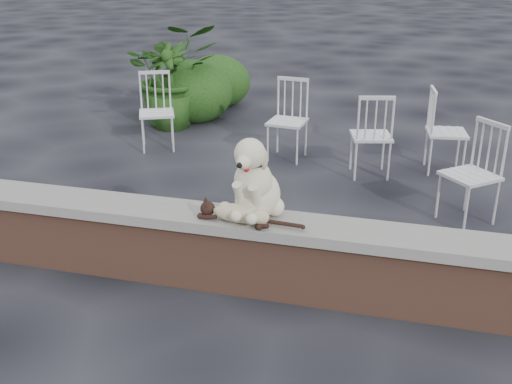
% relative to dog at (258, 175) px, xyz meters
% --- Properties ---
extents(ground, '(60.00, 60.00, 0.00)m').
position_rel_dog_xyz_m(ground, '(0.46, -0.06, -0.90)').
color(ground, black).
rests_on(ground, ground).
extents(brick_wall, '(6.00, 0.30, 0.50)m').
position_rel_dog_xyz_m(brick_wall, '(0.46, -0.06, -0.65)').
color(brick_wall, brown).
rests_on(brick_wall, ground).
extents(capstone, '(6.20, 0.40, 0.08)m').
position_rel_dog_xyz_m(capstone, '(0.46, -0.06, -0.36)').
color(capstone, slate).
rests_on(capstone, brick_wall).
extents(dog, '(0.49, 0.60, 0.63)m').
position_rel_dog_xyz_m(dog, '(0.00, 0.00, 0.00)').
color(dog, beige).
rests_on(dog, capstone).
extents(cat, '(0.94, 0.36, 0.16)m').
position_rel_dog_xyz_m(cat, '(-0.08, -0.15, -0.24)').
color(cat, tan).
rests_on(cat, capstone).
extents(chair_b, '(0.61, 0.61, 0.94)m').
position_rel_dog_xyz_m(chair_b, '(-0.41, 2.92, -0.43)').
color(chair_b, white).
rests_on(chair_b, ground).
extents(chair_a, '(0.74, 0.74, 0.94)m').
position_rel_dog_xyz_m(chair_a, '(-2.05, 2.87, -0.43)').
color(chair_a, white).
rests_on(chair_a, ground).
extents(chair_d, '(0.79, 0.79, 0.94)m').
position_rel_dog_xyz_m(chair_d, '(1.57, 1.61, -0.43)').
color(chair_d, white).
rests_on(chair_d, ground).
extents(chair_c, '(0.68, 0.68, 0.94)m').
position_rel_dog_xyz_m(chair_c, '(0.59, 2.61, -0.43)').
color(chair_c, white).
rests_on(chair_c, ground).
extents(chair_e, '(0.63, 0.63, 0.94)m').
position_rel_dog_xyz_m(chair_e, '(1.39, 2.95, -0.43)').
color(chair_e, white).
rests_on(chair_e, ground).
extents(potted_plant_a, '(1.67, 1.63, 1.42)m').
position_rel_dog_xyz_m(potted_plant_a, '(-2.30, 4.01, -0.19)').
color(potted_plant_a, '#133D11').
rests_on(potted_plant_a, ground).
extents(potted_plant_b, '(0.91, 0.91, 1.17)m').
position_rel_dog_xyz_m(potted_plant_b, '(-2.25, 3.77, -0.31)').
color(potted_plant_b, '#133D11').
rests_on(potted_plant_b, ground).
extents(shrubbery, '(1.16, 1.93, 0.91)m').
position_rel_dog_xyz_m(shrubbery, '(-2.09, 4.56, -0.51)').
color(shrubbery, '#133D11').
rests_on(shrubbery, ground).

